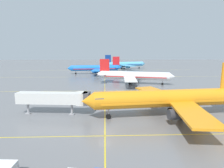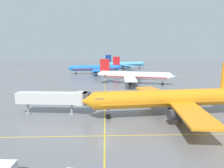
{
  "view_description": "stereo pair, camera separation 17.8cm",
  "coord_description": "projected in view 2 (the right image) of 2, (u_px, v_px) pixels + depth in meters",
  "views": [
    {
      "loc": [
        0.05,
        -35.37,
        15.6
      ],
      "look_at": [
        2.3,
        24.77,
        5.07
      ],
      "focal_mm": 30.78,
      "sensor_mm": 36.0,
      "label": 1
    },
    {
      "loc": [
        0.23,
        -35.37,
        15.6
      ],
      "look_at": [
        2.3,
        24.77,
        5.07
      ],
      "focal_mm": 30.78,
      "sensor_mm": 36.0,
      "label": 2
    }
  ],
  "objects": [
    {
      "name": "airliner_far_left_stand",
      "position": [
        125.0,
        64.0,
        162.86
      ],
      "size": [
        37.97,
        32.38,
        12.0
      ],
      "color": "#5BB7E5",
      "rests_on": "ground"
    },
    {
      "name": "jet_bridge",
      "position": [
        59.0,
        98.0,
        47.05
      ],
      "size": [
        18.16,
        4.54,
        5.58
      ],
      "color": "silver",
      "rests_on": "ground"
    },
    {
      "name": "airliner_front_gate",
      "position": [
        169.0,
        99.0,
        45.51
      ],
      "size": [
        41.07,
        35.23,
        12.76
      ],
      "color": "orange",
      "rests_on": "ground"
    },
    {
      "name": "airliner_second_row",
      "position": [
        134.0,
        76.0,
        90.17
      ],
      "size": [
        36.58,
        31.19,
        11.55
      ],
      "color": "white",
      "rests_on": "ground"
    },
    {
      "name": "airliner_third_row",
      "position": [
        96.0,
        68.0,
        129.55
      ],
      "size": [
        37.03,
        31.77,
        11.51
      ],
      "color": "blue",
      "rests_on": "ground"
    },
    {
      "name": "ground_plane",
      "position": [
        105.0,
        131.0,
        37.5
      ],
      "size": [
        600.0,
        600.0,
        0.0
      ],
      "primitive_type": "plane",
      "color": "slate"
    },
    {
      "name": "taxiway_markings",
      "position": [
        105.0,
        82.0,
        95.12
      ],
      "size": [
        141.81,
        177.54,
        0.01
      ],
      "color": "yellow",
      "rests_on": "ground"
    }
  ]
}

